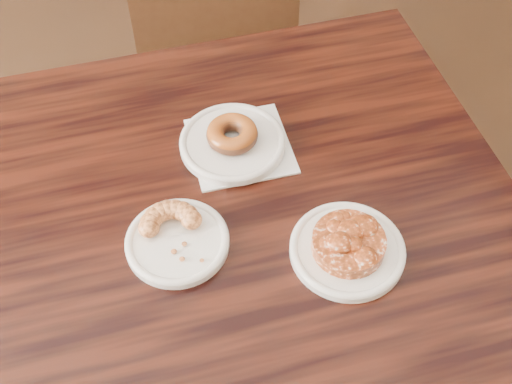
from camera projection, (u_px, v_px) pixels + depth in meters
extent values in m
cube|color=black|center=(252.00, 327.00, 1.26)|extent=(0.85, 0.85, 0.75)
cube|color=silver|center=(240.00, 146.00, 1.05)|extent=(0.16, 0.16, 0.00)
cylinder|color=white|center=(233.00, 143.00, 1.04)|extent=(0.17, 0.17, 0.01)
cylinder|color=white|center=(177.00, 242.00, 0.93)|extent=(0.15, 0.15, 0.01)
cylinder|color=white|center=(347.00, 250.00, 0.92)|extent=(0.17, 0.17, 0.01)
torus|color=maroon|center=(232.00, 134.00, 1.03)|extent=(0.08, 0.08, 0.03)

